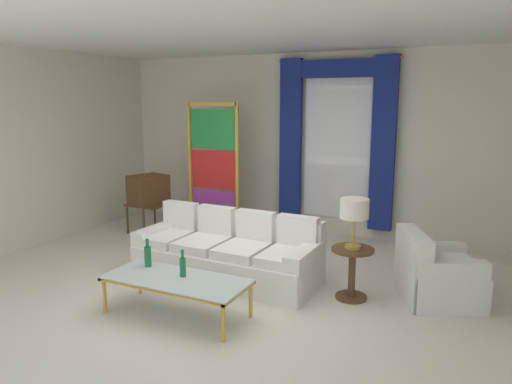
{
  "coord_description": "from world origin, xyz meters",
  "views": [
    {
      "loc": [
        2.6,
        -4.62,
        2.23
      ],
      "look_at": [
        -0.08,
        0.9,
        1.05
      ],
      "focal_mm": 33.54,
      "sensor_mm": 36.0,
      "label": 1
    }
  ],
  "objects": [
    {
      "name": "ground_plane",
      "position": [
        0.0,
        0.0,
        0.0
      ],
      "size": [
        16.0,
        16.0,
        0.0
      ],
      "primitive_type": "plane",
      "color": "silver"
    },
    {
      "name": "wall_rear",
      "position": [
        0.0,
        3.06,
        1.5
      ],
      "size": [
        8.0,
        0.12,
        3.0
      ],
      "primitive_type": "cube",
      "color": "silver",
      "rests_on": "ground"
    },
    {
      "name": "wall_left",
      "position": [
        -3.66,
        0.6,
        1.5
      ],
      "size": [
        0.12,
        7.0,
        3.0
      ],
      "primitive_type": "cube",
      "color": "silver",
      "rests_on": "ground"
    },
    {
      "name": "ceiling_slab",
      "position": [
        0.0,
        0.8,
        3.02
      ],
      "size": [
        8.0,
        7.6,
        0.04
      ],
      "primitive_type": "cube",
      "color": "white"
    },
    {
      "name": "curtained_window",
      "position": [
        0.38,
        2.89,
        1.74
      ],
      "size": [
        2.0,
        0.17,
        2.7
      ],
      "color": "white",
      "rests_on": "ground"
    },
    {
      "name": "couch_white_long",
      "position": [
        -0.26,
        0.49,
        0.31
      ],
      "size": [
        2.36,
        0.98,
        0.86
      ],
      "color": "white",
      "rests_on": "ground"
    },
    {
      "name": "coffee_table",
      "position": [
        -0.21,
        -0.74,
        0.38
      ],
      "size": [
        1.53,
        0.65,
        0.41
      ],
      "color": "silver",
      "rests_on": "ground"
    },
    {
      "name": "bottle_blue_decanter",
      "position": [
        -0.7,
        -0.58,
        0.54
      ],
      "size": [
        0.08,
        0.08,
        0.33
      ],
      "color": "#196B3D",
      "rests_on": "coffee_table"
    },
    {
      "name": "bottle_crystal_tall",
      "position": [
        -0.17,
        -0.67,
        0.53
      ],
      "size": [
        0.06,
        0.06,
        0.29
      ],
      "color": "#196B3D",
      "rests_on": "coffee_table"
    },
    {
      "name": "vintage_tv",
      "position": [
        -2.48,
        1.69,
        0.73
      ],
      "size": [
        0.66,
        0.71,
        1.35
      ],
      "color": "brown",
      "rests_on": "ground"
    },
    {
      "name": "armchair_white",
      "position": [
        2.18,
        0.83,
        0.29
      ],
      "size": [
        1.07,
        1.06,
        0.8
      ],
      "color": "white",
      "rests_on": "ground"
    },
    {
      "name": "stained_glass_divider",
      "position": [
        -1.43,
        2.08,
        1.06
      ],
      "size": [
        0.95,
        0.05,
        2.2
      ],
      "color": "gold",
      "rests_on": "ground"
    },
    {
      "name": "peacock_figurine",
      "position": [
        -1.02,
        1.74,
        0.22
      ],
      "size": [
        0.44,
        0.6,
        0.5
      ],
      "color": "beige",
      "rests_on": "ground"
    },
    {
      "name": "round_side_table",
      "position": [
        1.33,
        0.49,
        0.36
      ],
      "size": [
        0.48,
        0.48,
        0.59
      ],
      "color": "brown",
      "rests_on": "ground"
    },
    {
      "name": "table_lamp_brass",
      "position": [
        1.33,
        0.49,
        1.03
      ],
      "size": [
        0.32,
        0.32,
        0.57
      ],
      "color": "#B29338",
      "rests_on": "round_side_table"
    }
  ]
}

